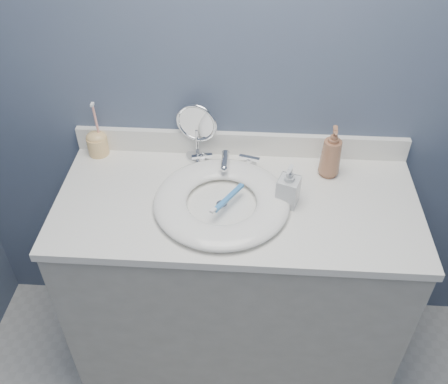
# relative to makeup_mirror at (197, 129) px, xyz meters

# --- Properties ---
(back_wall) EXTENTS (2.20, 0.02, 2.40)m
(back_wall) POSITION_rel_makeup_mirror_xyz_m (0.16, 0.04, 0.20)
(back_wall) COLOR #49566E
(back_wall) RESTS_ON ground
(vanity_cabinet) EXTENTS (1.20, 0.55, 0.85)m
(vanity_cabinet) POSITION_rel_makeup_mirror_xyz_m (0.16, -0.23, -0.58)
(vanity_cabinet) COLOR #AEAA9F
(vanity_cabinet) RESTS_ON ground
(countertop) EXTENTS (1.22, 0.57, 0.03)m
(countertop) POSITION_rel_makeup_mirror_xyz_m (0.16, -0.23, -0.14)
(countertop) COLOR white
(countertop) RESTS_ON vanity_cabinet
(backsplash) EXTENTS (1.22, 0.02, 0.09)m
(backsplash) POSITION_rel_makeup_mirror_xyz_m (0.16, 0.03, -0.08)
(backsplash) COLOR white
(backsplash) RESTS_ON countertop
(basin) EXTENTS (0.45, 0.45, 0.04)m
(basin) POSITION_rel_makeup_mirror_xyz_m (0.11, -0.26, -0.10)
(basin) COLOR white
(basin) RESTS_ON countertop
(drain) EXTENTS (0.04, 0.04, 0.01)m
(drain) POSITION_rel_makeup_mirror_xyz_m (0.11, -0.26, -0.12)
(drain) COLOR silver
(drain) RESTS_ON countertop
(faucet) EXTENTS (0.25, 0.13, 0.07)m
(faucet) POSITION_rel_makeup_mirror_xyz_m (0.11, -0.07, -0.10)
(faucet) COLOR silver
(faucet) RESTS_ON countertop
(makeup_mirror) EXTENTS (0.15, 0.09, 0.22)m
(makeup_mirror) POSITION_rel_makeup_mirror_xyz_m (0.00, 0.00, 0.00)
(makeup_mirror) COLOR silver
(makeup_mirror) RESTS_ON countertop
(soap_bottle_amber) EXTENTS (0.08, 0.08, 0.20)m
(soap_bottle_amber) POSITION_rel_makeup_mirror_xyz_m (0.47, -0.07, -0.02)
(soap_bottle_amber) COLOR #976244
(soap_bottle_amber) RESTS_ON countertop
(soap_bottle_clear) EXTENTS (0.09, 0.09, 0.15)m
(soap_bottle_clear) POSITION_rel_makeup_mirror_xyz_m (0.32, -0.23, -0.05)
(soap_bottle_clear) COLOR silver
(soap_bottle_clear) RESTS_ON countertop
(toothbrush_holder) EXTENTS (0.08, 0.08, 0.22)m
(toothbrush_holder) POSITION_rel_makeup_mirror_xyz_m (-0.37, -0.00, -0.07)
(toothbrush_holder) COLOR #F3C479
(toothbrush_holder) RESTS_ON countertop
(toothbrush_lying) EXTENTS (0.10, 0.15, 0.02)m
(toothbrush_lying) POSITION_rel_makeup_mirror_xyz_m (0.13, -0.28, -0.08)
(toothbrush_lying) COLOR #3880C8
(toothbrush_lying) RESTS_ON basin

